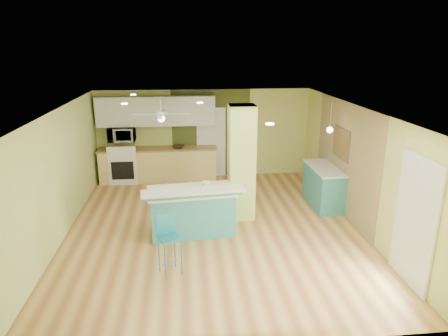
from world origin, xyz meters
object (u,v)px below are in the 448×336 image
Objects in this scene: bar_stool at (168,234)px; side_counter at (324,186)px; fruit_bowl at (178,147)px; canister at (206,186)px; peninsula at (192,210)px.

bar_stool reaches higher than side_counter.
fruit_bowl reaches higher than side_counter.
bar_stool is 5.49× the size of canister.
peninsula is 3.36m from side_counter.
fruit_bowl is 3.41m from canister.
side_counter is 4.09m from fruit_bowl.
fruit_bowl is (-0.29, 3.32, 0.49)m from peninsula.
canister reaches higher than side_counter.
canister is (0.58, -3.36, 0.03)m from fruit_bowl.
peninsula is at bearing -159.70° from side_counter.
peninsula is 1.95× the size of bar_stool.
bar_stool is 4.77m from fruit_bowl.
peninsula is at bearing 50.05° from bar_stool.
canister is at bearing -14.55° from peninsula.
canister is at bearing -80.25° from fruit_bowl.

